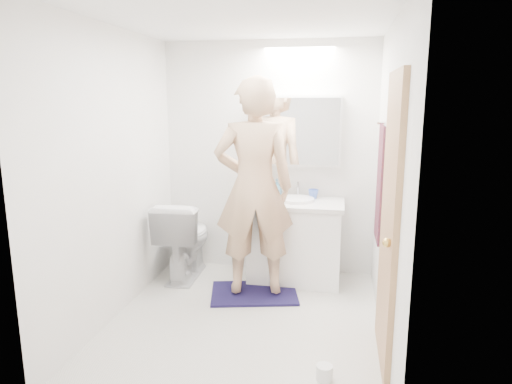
% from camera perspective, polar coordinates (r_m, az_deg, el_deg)
% --- Properties ---
extents(floor, '(2.50, 2.50, 0.00)m').
position_cam_1_polar(floor, '(3.95, -1.43, -15.79)').
color(floor, silver).
rests_on(floor, ground).
extents(ceiling, '(2.50, 2.50, 0.00)m').
position_cam_1_polar(ceiling, '(3.56, -1.64, 20.99)').
color(ceiling, white).
rests_on(ceiling, floor).
extents(wall_back, '(2.50, 0.00, 2.50)m').
position_cam_1_polar(wall_back, '(4.78, 1.62, 4.16)').
color(wall_back, white).
rests_on(wall_back, floor).
extents(wall_front, '(2.50, 0.00, 2.50)m').
position_cam_1_polar(wall_front, '(2.39, -7.84, -3.55)').
color(wall_front, white).
rests_on(wall_front, floor).
extents(wall_left, '(0.00, 2.50, 2.50)m').
position_cam_1_polar(wall_left, '(3.94, -17.37, 2.04)').
color(wall_left, white).
rests_on(wall_left, floor).
extents(wall_right, '(0.00, 2.50, 2.50)m').
position_cam_1_polar(wall_right, '(3.51, 16.33, 0.96)').
color(wall_right, white).
rests_on(wall_right, floor).
extents(vanity_cabinet, '(0.90, 0.55, 0.78)m').
position_cam_1_polar(vanity_cabinet, '(4.64, 4.91, -6.37)').
color(vanity_cabinet, white).
rests_on(vanity_cabinet, floor).
extents(countertop, '(0.95, 0.58, 0.04)m').
position_cam_1_polar(countertop, '(4.53, 5.00, -1.43)').
color(countertop, white).
rests_on(countertop, vanity_cabinet).
extents(sink_basin, '(0.36, 0.36, 0.03)m').
position_cam_1_polar(sink_basin, '(4.56, 5.04, -0.92)').
color(sink_basin, white).
rests_on(sink_basin, countertop).
extents(faucet, '(0.02, 0.02, 0.16)m').
position_cam_1_polar(faucet, '(4.73, 5.28, 0.34)').
color(faucet, silver).
rests_on(faucet, countertop).
extents(medicine_cabinet, '(0.88, 0.14, 0.70)m').
position_cam_1_polar(medicine_cabinet, '(4.64, 5.19, 7.61)').
color(medicine_cabinet, white).
rests_on(medicine_cabinet, wall_back).
extents(mirror_panel, '(0.84, 0.01, 0.66)m').
position_cam_1_polar(mirror_panel, '(4.56, 5.10, 7.55)').
color(mirror_panel, silver).
rests_on(mirror_panel, medicine_cabinet).
extents(toilet, '(0.48, 0.81, 0.82)m').
position_cam_1_polar(toilet, '(4.77, -8.93, -5.75)').
color(toilet, silver).
rests_on(toilet, floor).
extents(bath_rug, '(0.90, 0.71, 0.02)m').
position_cam_1_polar(bath_rug, '(4.42, -0.23, -12.53)').
color(bath_rug, '#18143E').
rests_on(bath_rug, floor).
extents(person, '(0.80, 0.62, 1.97)m').
position_cam_1_polar(person, '(4.11, -0.25, 0.56)').
color(person, tan).
rests_on(person, bath_rug).
extents(door, '(0.04, 0.80, 2.00)m').
position_cam_1_polar(door, '(3.21, 16.37, -3.68)').
color(door, tan).
rests_on(door, wall_right).
extents(door_knob, '(0.06, 0.06, 0.06)m').
position_cam_1_polar(door_knob, '(2.93, 16.09, -6.12)').
color(door_knob, gold).
rests_on(door_knob, door).
extents(towel, '(0.02, 0.42, 1.00)m').
position_cam_1_polar(towel, '(4.06, 15.21, 0.99)').
color(towel, '#14143F').
rests_on(towel, wall_right).
extents(towel_hook, '(0.07, 0.02, 0.02)m').
position_cam_1_polar(towel_hook, '(4.00, 15.42, 8.34)').
color(towel_hook, silver).
rests_on(towel_hook, wall_right).
extents(soap_bottle_a, '(0.13, 0.13, 0.25)m').
position_cam_1_polar(soap_bottle_a, '(4.69, 1.44, 0.86)').
color(soap_bottle_a, beige).
rests_on(soap_bottle_a, countertop).
extents(soap_bottle_b, '(0.10, 0.10, 0.19)m').
position_cam_1_polar(soap_bottle_b, '(4.71, 2.63, 0.52)').
color(soap_bottle_b, '#5494B4').
rests_on(soap_bottle_b, countertop).
extents(toothbrush_cup, '(0.12, 0.12, 0.10)m').
position_cam_1_polar(toothbrush_cup, '(4.66, 7.19, -0.26)').
color(toothbrush_cup, '#4365CB').
rests_on(toothbrush_cup, countertop).
extents(toilet_paper_roll, '(0.11, 0.11, 0.10)m').
position_cam_1_polar(toilet_paper_roll, '(3.26, 8.56, -21.44)').
color(toilet_paper_roll, white).
rests_on(toilet_paper_roll, floor).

